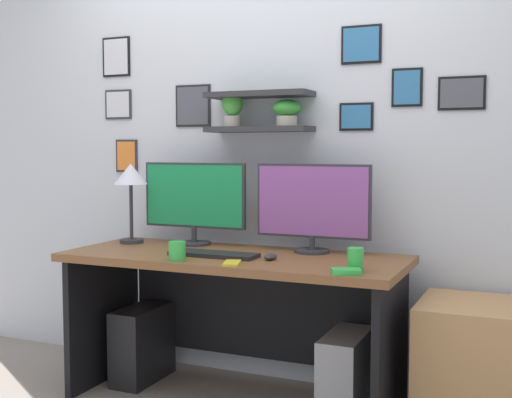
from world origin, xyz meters
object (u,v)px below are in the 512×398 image
computer_tower_left (143,344)px  keyboard (214,254)px  monitor_left (194,200)px  coffee_mug (177,251)px  desk_lamp (131,180)px  pen_cup (355,259)px  drawer_cabinet (469,367)px  computer_mouse (270,257)px  computer_tower_right (346,376)px  desk (238,293)px  monitor_right (313,205)px  scissors_tray (346,272)px  cell_phone (232,263)px

computer_tower_left → keyboard: bearing=-18.2°
monitor_left → coffee_mug: size_ratio=6.70×
desk_lamp → pen_cup: (1.36, -0.32, -0.30)m
desk_lamp → drawer_cabinet: (1.81, -0.01, -0.80)m
computer_mouse → computer_tower_left: computer_mouse is taller
computer_mouse → computer_tower_right: (0.34, 0.11, -0.56)m
desk → drawer_cabinet: (1.11, 0.07, -0.25)m
monitor_left → keyboard: bearing=-48.2°
desk_lamp → monitor_right: bearing=4.6°
monitor_right → computer_tower_right: monitor_right is taller
desk → computer_tower_right: 0.66m
desk → desk_lamp: size_ratio=3.86×
pen_cup → scissors_tray: bearing=-99.0°
monitor_left → computer_tower_left: (-0.26, -0.13, -0.79)m
desk_lamp → cell_phone: bearing=-25.6°
drawer_cabinet → computer_tower_left: bearing=-178.7°
desk_lamp → computer_tower_left: desk_lamp is taller
desk → monitor_left: monitor_left is taller
coffee_mug → computer_tower_right: 0.99m
coffee_mug → pen_cup: (0.84, 0.08, 0.01)m
keyboard → coffee_mug: size_ratio=4.89×
computer_mouse → pen_cup: 0.46m
cell_phone → pen_cup: (0.56, 0.06, 0.05)m
drawer_cabinet → coffee_mug: bearing=-163.1°
pen_cup → coffee_mug: bearing=-174.7°
cell_phone → computer_tower_left: size_ratio=0.34×
monitor_left → keyboard: size_ratio=1.37×
desk → desk_lamp: desk_lamp is taller
pen_cup → monitor_right: bearing=129.3°
coffee_mug → pen_cup: size_ratio=0.90×
cell_phone → scissors_tray: scissors_tray is taller
scissors_tray → computer_tower_right: 0.65m
desk_lamp → computer_mouse: bearing=-12.8°
cell_phone → pen_cup: size_ratio=1.40×
keyboard → desk_lamp: (-0.63, 0.22, 0.34)m
desk → computer_mouse: (0.23, -0.13, 0.22)m
desk → computer_tower_left: (-0.60, 0.03, -0.34)m
computer_tower_left → desk_lamp: bearing=153.0°
monitor_right → coffee_mug: 0.72m
desk → scissors_tray: scissors_tray is taller
coffee_mug → scissors_tray: 0.82m
desk_lamp → pen_cup: bearing=-13.3°
computer_mouse → keyboard: bearing=-177.1°
monitor_left → drawer_cabinet: size_ratio=1.03×
monitor_right → coffee_mug: monitor_right is taller
monitor_right → keyboard: (-0.40, -0.31, -0.23)m
computer_mouse → computer_tower_left: 1.01m
computer_tower_left → computer_tower_right: (1.17, -0.05, -0.00)m
computer_mouse → computer_tower_left: bearing=169.0°
monitor_left → pen_cup: 1.10m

